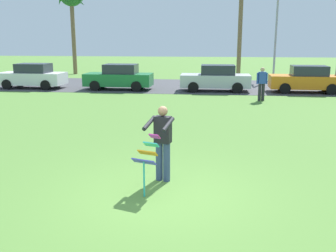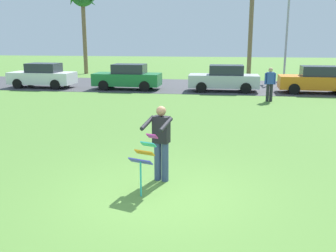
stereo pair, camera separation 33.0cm
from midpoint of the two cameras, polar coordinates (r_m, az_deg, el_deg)
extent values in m
plane|color=#568438|center=(8.05, -1.89, -10.19)|extent=(120.00, 120.00, 0.00)
cube|color=#424247|center=(25.95, 4.13, 6.04)|extent=(120.00, 8.00, 0.01)
cylinder|color=#384772|center=(8.58, -1.31, -5.47)|extent=(0.16, 0.16, 0.90)
cylinder|color=#384772|center=(8.65, -2.42, -5.33)|extent=(0.16, 0.16, 0.90)
cube|color=black|center=(8.41, -1.91, -0.54)|extent=(0.40, 0.30, 0.60)
sphere|color=#9E7051|center=(8.32, -1.93, 2.27)|extent=(0.22, 0.22, 0.22)
cylinder|color=black|center=(8.06, -1.16, 0.20)|extent=(0.23, 0.59, 0.24)
cylinder|color=black|center=(8.24, -4.00, 0.44)|extent=(0.23, 0.59, 0.24)
cube|color=#D83399|center=(7.96, -3.22, -1.56)|extent=(0.26, 0.20, 0.12)
cube|color=#33BFBF|center=(7.86, -3.77, -2.80)|extent=(0.35, 0.23, 0.12)
cube|color=orange|center=(7.76, -4.33, -4.07)|extent=(0.44, 0.26, 0.12)
cube|color=#4C4CCC|center=(7.67, -4.90, -5.36)|extent=(0.53, 0.29, 0.12)
cylinder|color=#33BFBF|center=(7.80, -4.85, -8.00)|extent=(0.04, 0.04, 0.76)
cube|color=white|center=(26.24, -20.15, 6.75)|extent=(4.25, 1.83, 0.76)
cube|color=#282D38|center=(26.11, -19.97, 8.20)|extent=(2.06, 1.45, 0.60)
cylinder|color=black|center=(26.23, -23.44, 5.77)|extent=(0.65, 0.24, 0.64)
cylinder|color=black|center=(27.61, -21.70, 6.23)|extent=(0.65, 0.24, 0.64)
cylinder|color=black|center=(24.96, -18.32, 5.86)|extent=(0.65, 0.24, 0.64)
cylinder|color=black|center=(26.41, -16.77, 6.33)|extent=(0.65, 0.24, 0.64)
cube|color=#1E7238|center=(24.22, -7.84, 6.96)|extent=(4.22, 1.75, 0.76)
cube|color=#282D38|center=(24.12, -7.54, 8.52)|extent=(2.03, 1.42, 0.60)
cylinder|color=black|center=(23.87, -11.36, 5.96)|extent=(0.64, 0.23, 0.64)
cylinder|color=black|center=(25.39, -10.20, 6.43)|extent=(0.64, 0.23, 0.64)
cylinder|color=black|center=(23.17, -5.21, 5.96)|extent=(0.64, 0.23, 0.64)
cylinder|color=black|center=(24.74, -4.40, 6.42)|extent=(0.64, 0.23, 0.64)
cube|color=silver|center=(23.47, 6.72, 6.80)|extent=(4.22, 1.74, 0.76)
cube|color=#282D38|center=(23.41, 7.13, 8.39)|extent=(2.03, 1.41, 0.60)
cylinder|color=black|center=(22.72, 3.42, 5.85)|extent=(0.64, 0.23, 0.64)
cylinder|color=black|center=(24.33, 3.60, 6.32)|extent=(0.64, 0.23, 0.64)
cylinder|color=black|center=(22.76, 10.01, 5.68)|extent=(0.64, 0.23, 0.64)
cylinder|color=black|center=(24.36, 9.76, 6.17)|extent=(0.64, 0.23, 0.64)
cube|color=orange|center=(24.08, 19.68, 6.29)|extent=(4.24, 1.81, 0.76)
cube|color=#282D38|center=(24.05, 20.15, 7.83)|extent=(2.05, 1.45, 0.60)
cylinder|color=black|center=(23.10, 16.83, 5.43)|extent=(0.65, 0.24, 0.64)
cylinder|color=black|center=(24.69, 16.28, 5.93)|extent=(0.65, 0.24, 0.64)
cylinder|color=black|center=(23.64, 23.10, 5.10)|extent=(0.65, 0.24, 0.64)
cylinder|color=black|center=(25.19, 22.18, 5.62)|extent=(0.65, 0.24, 0.64)
cylinder|color=brown|center=(35.68, -14.33, 13.01)|extent=(0.36, 0.36, 6.74)
cone|color=#236028|center=(36.58, -13.65, 17.94)|extent=(1.62, 0.90, 1.28)
cone|color=#236028|center=(36.63, -15.48, 17.84)|extent=(1.27, 1.52, 1.28)
cylinder|color=brown|center=(33.25, 10.54, 14.37)|extent=(0.36, 0.36, 8.08)
cylinder|color=#9E9EA3|center=(31.05, 15.66, 13.22)|extent=(0.16, 0.16, 7.00)
cylinder|color=#26262B|center=(20.19, 13.19, 4.98)|extent=(0.16, 0.16, 0.90)
cylinder|color=#26262B|center=(20.24, 13.69, 4.97)|extent=(0.16, 0.16, 0.90)
cube|color=#2D4CA5|center=(20.12, 13.55, 7.09)|extent=(0.39, 0.27, 0.60)
sphere|color=tan|center=(20.09, 13.62, 8.28)|extent=(0.22, 0.22, 0.22)
cylinder|color=#2D4CA5|center=(20.06, 12.88, 7.01)|extent=(0.09, 0.09, 0.58)
cylinder|color=#2D4CA5|center=(20.19, 14.21, 6.97)|extent=(0.09, 0.09, 0.58)
camera|label=1|loc=(0.16, -91.00, -0.23)|focal=40.42mm
camera|label=2|loc=(0.16, 89.00, 0.23)|focal=40.42mm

